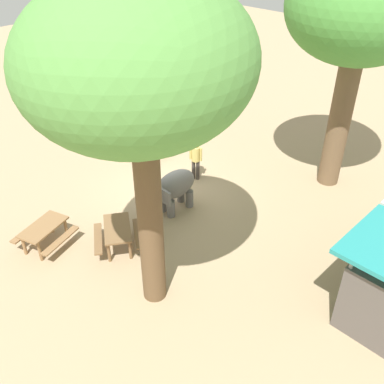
# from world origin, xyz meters

# --- Properties ---
(ground_plane) EXTENTS (60.00, 60.00, 0.00)m
(ground_plane) POSITION_xyz_m (0.00, 0.00, 0.00)
(ground_plane) COLOR tan
(elephant) EXTENTS (2.16, 1.46, 1.51)m
(elephant) POSITION_xyz_m (0.80, 0.98, 0.96)
(elephant) COLOR slate
(elephant) RESTS_ON ground_plane
(person_handler) EXTENTS (0.32, 0.47, 1.62)m
(person_handler) POSITION_xyz_m (-1.34, 0.07, 0.95)
(person_handler) COLOR #3F3833
(person_handler) RESTS_ON ground_plane
(shade_tree_main) EXTENTS (5.16, 4.73, 8.28)m
(shade_tree_main) POSITION_xyz_m (-4.88, 3.86, 6.31)
(shade_tree_main) COLOR brown
(shade_tree_main) RESTS_ON ground_plane
(shade_tree_secondary) EXTENTS (5.00, 4.59, 8.24)m
(shade_tree_secondary) POSITION_xyz_m (3.79, 3.51, 6.37)
(shade_tree_secondary) COLOR brown
(shade_tree_secondary) RESTS_ON ground_plane
(wooden_bench) EXTENTS (1.42, 0.46, 0.88)m
(wooden_bench) POSITION_xyz_m (-1.28, -2.22, 0.47)
(wooden_bench) COLOR olive
(wooden_bench) RESTS_ON ground_plane
(picnic_table_near) EXTENTS (1.89, 1.88, 0.78)m
(picnic_table_near) POSITION_xyz_m (4.86, -0.47, 0.59)
(picnic_table_near) COLOR olive
(picnic_table_near) RESTS_ON ground_plane
(picnic_table_far) EXTENTS (2.06, 2.07, 0.78)m
(picnic_table_far) POSITION_xyz_m (3.28, 1.21, 0.59)
(picnic_table_far) COLOR brown
(picnic_table_far) RESTS_ON ground_plane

